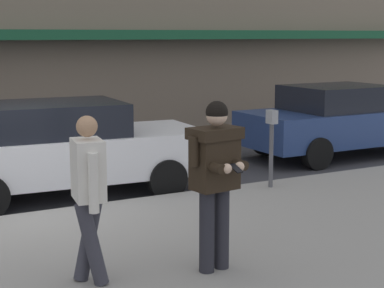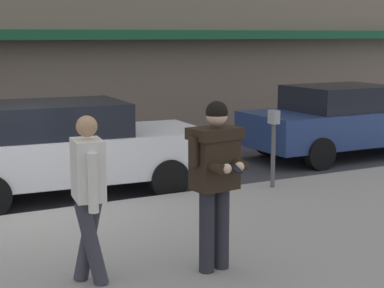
{
  "view_description": "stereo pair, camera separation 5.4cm",
  "coord_description": "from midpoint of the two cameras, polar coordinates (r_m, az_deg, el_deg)",
  "views": [
    {
      "loc": [
        -2.0,
        -8.96,
        2.61
      ],
      "look_at": [
        1.13,
        -3.22,
        1.49
      ],
      "focal_mm": 60.0,
      "sensor_mm": 36.0,
      "label": 1
    },
    {
      "loc": [
        -1.95,
        -8.99,
        2.61
      ],
      "look_at": [
        1.13,
        -3.22,
        1.49
      ],
      "focal_mm": 60.0,
      "sensor_mm": 36.0,
      "label": 2
    }
  ],
  "objects": [
    {
      "name": "parked_sedan_far",
      "position": [
        14.16,
        13.49,
        2.08
      ],
      "size": [
        4.51,
        1.95,
        1.54
      ],
      "color": "navy",
      "rests_on": "ground"
    },
    {
      "name": "man_texting_on_phone",
      "position": [
        6.63,
        2.32,
        -2.11
      ],
      "size": [
        0.65,
        0.61,
        1.81
      ],
      "color": "#23232B",
      "rests_on": "sidewalk"
    },
    {
      "name": "parking_meter",
      "position": [
        10.44,
        7.4,
        0.6
      ],
      "size": [
        0.12,
        0.18,
        1.27
      ],
      "color": "#4C4C51",
      "rests_on": "sidewalk"
    },
    {
      "name": "pedestrian_in_light_coat",
      "position": [
        6.42,
        -8.96,
        -3.95
      ],
      "size": [
        0.37,
        0.59,
        1.7
      ],
      "color": "#33333D",
      "rests_on": "sidewalk"
    },
    {
      "name": "sidewalk",
      "position": [
        7.27,
        -2.12,
        -10.73
      ],
      "size": [
        32.0,
        5.3,
        0.14
      ],
      "primitive_type": "cube",
      "color": "gray",
      "rests_on": "ground"
    },
    {
      "name": "curb_paint_line",
      "position": [
        9.86,
        -9.58,
        -5.75
      ],
      "size": [
        28.0,
        0.12,
        0.01
      ],
      "primitive_type": "cube",
      "color": "silver",
      "rests_on": "ground"
    },
    {
      "name": "parked_sedan_mid",
      "position": [
        10.61,
        -10.89,
        -0.32
      ],
      "size": [
        4.62,
        2.16,
        1.54
      ],
      "color": "silver",
      "rests_on": "ground"
    },
    {
      "name": "ground_plane",
      "position": [
        9.56,
        -15.21,
        -6.48
      ],
      "size": [
        80.0,
        80.0,
        0.0
      ],
      "primitive_type": "plane",
      "color": "#333338"
    }
  ]
}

